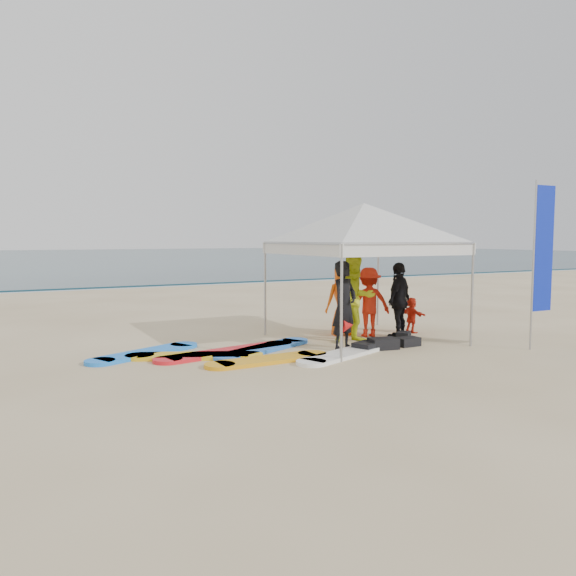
% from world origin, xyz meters
% --- Properties ---
extents(ground, '(120.00, 120.00, 0.00)m').
position_xyz_m(ground, '(0.00, 0.00, 0.00)').
color(ground, beige).
rests_on(ground, ground).
extents(ocean, '(160.00, 84.00, 0.08)m').
position_xyz_m(ocean, '(0.00, 60.00, 0.04)').
color(ocean, '#0C2633').
rests_on(ocean, ground).
extents(shoreline_foam, '(160.00, 1.20, 0.01)m').
position_xyz_m(shoreline_foam, '(0.00, 18.20, 0.00)').
color(shoreline_foam, silver).
rests_on(shoreline_foam, ground).
extents(person_black_a, '(0.76, 0.64, 1.77)m').
position_xyz_m(person_black_a, '(0.36, 1.71, 0.89)').
color(person_black_a, black).
rests_on(person_black_a, ground).
extents(person_yellow, '(0.97, 0.79, 1.88)m').
position_xyz_m(person_yellow, '(1.04, 2.32, 0.94)').
color(person_yellow, yellow).
rests_on(person_yellow, ground).
extents(person_orange_a, '(1.13, 0.84, 1.56)m').
position_xyz_m(person_orange_a, '(1.70, 2.74, 0.78)').
color(person_orange_a, red).
rests_on(person_orange_a, ground).
extents(person_black_b, '(1.07, 0.84, 1.69)m').
position_xyz_m(person_black_b, '(2.13, 2.20, 0.85)').
color(person_black_b, black).
rests_on(person_black_b, ground).
extents(person_orange_b, '(0.88, 0.64, 1.65)m').
position_xyz_m(person_orange_b, '(1.26, 3.12, 0.83)').
color(person_orange_b, orange).
rests_on(person_orange_b, ground).
extents(person_seated, '(0.27, 0.78, 0.84)m').
position_xyz_m(person_seated, '(2.89, 2.68, 0.42)').
color(person_seated, red).
rests_on(person_seated, ground).
extents(canopy_tent, '(4.49, 4.49, 3.39)m').
position_xyz_m(canopy_tent, '(1.29, 2.39, 2.95)').
color(canopy_tent, '#A5A5A8').
rests_on(canopy_tent, ground).
extents(feather_flag, '(0.57, 0.04, 3.35)m').
position_xyz_m(feather_flag, '(3.90, -0.02, 1.97)').
color(feather_flag, '#A5A5A8').
rests_on(feather_flag, ground).
extents(marker_pennant, '(0.28, 0.28, 0.64)m').
position_xyz_m(marker_pennant, '(0.38, 1.63, 0.49)').
color(marker_pennant, '#A5A5A8').
rests_on(marker_pennant, ground).
extents(gear_pile, '(1.83, 0.95, 0.22)m').
position_xyz_m(gear_pile, '(1.28, 1.50, 0.10)').
color(gear_pile, black).
rests_on(gear_pile, ground).
extents(surfboard_spread, '(5.41, 3.09, 0.07)m').
position_xyz_m(surfboard_spread, '(-1.69, 2.16, 0.04)').
color(surfboard_spread, red).
rests_on(surfboard_spread, ground).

